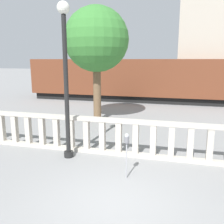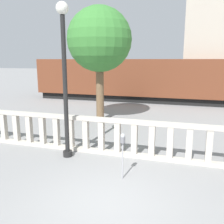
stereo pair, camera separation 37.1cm
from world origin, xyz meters
TOP-DOWN VIEW (x-y plane):
  - ground_plane at (0.00, 0.00)m, footprint 160.00×160.00m
  - balustrade at (0.00, 3.12)m, footprint 15.66×0.24m
  - lamppost at (-2.30, 2.49)m, footprint 0.41×0.41m
  - parking_meter at (0.03, 1.42)m, footprint 0.14×0.14m
  - train_near at (1.91, 15.40)m, footprint 25.52×2.87m
  - train_far at (3.20, 23.62)m, footprint 29.13×3.16m
  - tree_left at (-2.99, 7.84)m, footprint 3.45×3.45m

SIDE VIEW (x-z plane):
  - ground_plane at x=0.00m, z-range 0.00..0.00m
  - balustrade at x=0.00m, z-range 0.00..1.36m
  - parking_meter at x=0.03m, z-range 0.38..1.74m
  - train_far at x=3.20m, z-range -0.22..3.63m
  - train_near at x=1.91m, z-range -0.21..3.83m
  - lamppost at x=-2.30m, z-range 0.50..5.72m
  - tree_left at x=-2.99m, z-range 1.33..7.51m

